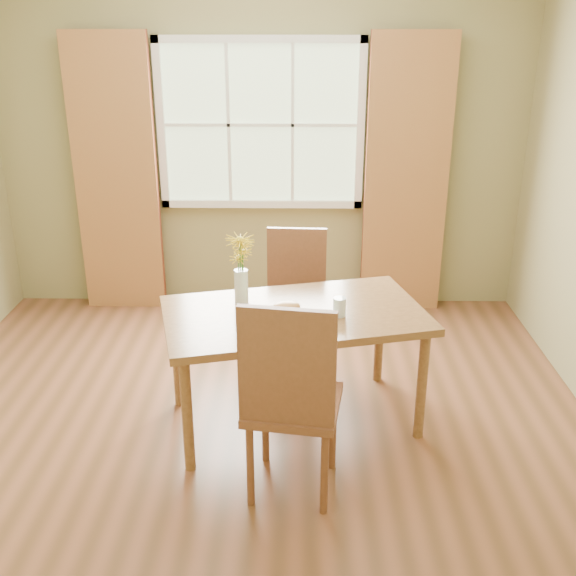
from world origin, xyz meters
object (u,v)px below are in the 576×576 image
(croissant_sandwich, at_px, (287,312))
(water_glass, at_px, (339,307))
(chair_near, at_px, (290,395))
(dining_table, at_px, (294,323))
(flower_vase, at_px, (241,261))
(chair_far, at_px, (296,295))

(croissant_sandwich, bearing_deg, water_glass, 14.69)
(croissant_sandwich, xyz_separation_m, water_glass, (0.29, 0.12, -0.02))
(chair_near, bearing_deg, croissant_sandwich, 101.78)
(dining_table, xyz_separation_m, water_glass, (0.25, -0.05, 0.13))
(chair_near, relative_size, flower_vase, 2.62)
(dining_table, bearing_deg, water_glass, -26.01)
(dining_table, xyz_separation_m, croissant_sandwich, (-0.04, -0.17, 0.15))
(dining_table, bearing_deg, chair_near, -105.40)
(chair_near, distance_m, croissant_sandwich, 0.58)
(dining_table, distance_m, chair_far, 0.71)
(chair_near, bearing_deg, flower_vase, 118.30)
(water_glass, height_order, flower_vase, flower_vase)
(chair_far, xyz_separation_m, flower_vase, (-0.32, -0.57, 0.45))
(dining_table, distance_m, flower_vase, 0.48)
(croissant_sandwich, bearing_deg, chair_far, 79.91)
(chair_near, distance_m, water_glass, 0.73)
(water_glass, bearing_deg, flower_vase, 161.68)
(chair_near, relative_size, water_glass, 10.03)
(flower_vase, bearing_deg, croissant_sandwich, -48.39)
(croissant_sandwich, xyz_separation_m, flower_vase, (-0.27, 0.30, 0.19))
(chair_far, distance_m, croissant_sandwich, 0.91)
(croissant_sandwich, distance_m, water_glass, 0.32)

